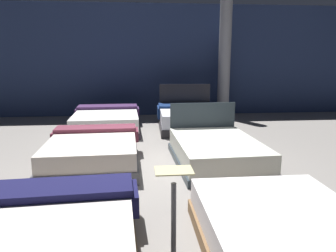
{
  "coord_description": "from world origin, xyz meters",
  "views": [
    {
      "loc": [
        -0.25,
        -5.08,
        1.8
      ],
      "look_at": [
        0.27,
        0.38,
        0.63
      ],
      "focal_mm": 33.6,
      "sensor_mm": 36.0,
      "label": 1
    }
  ],
  "objects_px": {
    "bed_0": "(49,246)",
    "bed_5": "(189,118)",
    "bed_4": "(107,121)",
    "support_pillar": "(224,61)",
    "bed_1": "(287,238)",
    "bed_2": "(93,152)",
    "bed_3": "(216,151)",
    "price_sign": "(174,245)"
  },
  "relations": [
    {
      "from": "bed_2",
      "to": "bed_3",
      "type": "relative_size",
      "value": 0.91
    },
    {
      "from": "bed_0",
      "to": "bed_4",
      "type": "bearing_deg",
      "value": 86.93
    },
    {
      "from": "bed_2",
      "to": "price_sign",
      "type": "bearing_deg",
      "value": -73.13
    },
    {
      "from": "bed_5",
      "to": "bed_2",
      "type": "bearing_deg",
      "value": -125.44
    },
    {
      "from": "bed_1",
      "to": "bed_3",
      "type": "bearing_deg",
      "value": 89.51
    },
    {
      "from": "bed_2",
      "to": "price_sign",
      "type": "height_order",
      "value": "price_sign"
    },
    {
      "from": "bed_4",
      "to": "support_pillar",
      "type": "height_order",
      "value": "support_pillar"
    },
    {
      "from": "bed_5",
      "to": "bed_0",
      "type": "bearing_deg",
      "value": -109.2
    },
    {
      "from": "bed_1",
      "to": "bed_4",
      "type": "relative_size",
      "value": 0.91
    },
    {
      "from": "price_sign",
      "to": "support_pillar",
      "type": "distance_m",
      "value": 7.96
    },
    {
      "from": "bed_4",
      "to": "price_sign",
      "type": "bearing_deg",
      "value": -81.76
    },
    {
      "from": "bed_2",
      "to": "bed_3",
      "type": "distance_m",
      "value": 2.13
    },
    {
      "from": "bed_2",
      "to": "support_pillar",
      "type": "relative_size",
      "value": 0.56
    },
    {
      "from": "bed_4",
      "to": "support_pillar",
      "type": "bearing_deg",
      "value": 22.66
    },
    {
      "from": "price_sign",
      "to": "bed_5",
      "type": "bearing_deg",
      "value": 79.77
    },
    {
      "from": "bed_0",
      "to": "bed_5",
      "type": "xyz_separation_m",
      "value": [
        2.1,
        5.52,
        0.05
      ]
    },
    {
      "from": "bed_0",
      "to": "bed_5",
      "type": "bearing_deg",
      "value": 65.76
    },
    {
      "from": "bed_2",
      "to": "support_pillar",
      "type": "distance_m",
      "value": 5.77
    },
    {
      "from": "bed_1",
      "to": "bed_2",
      "type": "distance_m",
      "value": 3.51
    },
    {
      "from": "support_pillar",
      "to": "bed_0",
      "type": "bearing_deg",
      "value": -115.86
    },
    {
      "from": "bed_3",
      "to": "bed_5",
      "type": "relative_size",
      "value": 1.06
    },
    {
      "from": "bed_4",
      "to": "support_pillar",
      "type": "relative_size",
      "value": 0.63
    },
    {
      "from": "bed_0",
      "to": "price_sign",
      "type": "height_order",
      "value": "price_sign"
    },
    {
      "from": "price_sign",
      "to": "support_pillar",
      "type": "xyz_separation_m",
      "value": [
        2.41,
        7.46,
        1.36
      ]
    },
    {
      "from": "bed_5",
      "to": "price_sign",
      "type": "bearing_deg",
      "value": -98.57
    },
    {
      "from": "bed_1",
      "to": "bed_5",
      "type": "bearing_deg",
      "value": 89.98
    },
    {
      "from": "bed_3",
      "to": "support_pillar",
      "type": "height_order",
      "value": "support_pillar"
    },
    {
      "from": "bed_2",
      "to": "bed_3",
      "type": "bearing_deg",
      "value": -3.13
    },
    {
      "from": "support_pillar",
      "to": "bed_3",
      "type": "bearing_deg",
      "value": -106.57
    },
    {
      "from": "bed_1",
      "to": "support_pillar",
      "type": "relative_size",
      "value": 0.58
    },
    {
      "from": "bed_3",
      "to": "bed_4",
      "type": "height_order",
      "value": "bed_3"
    },
    {
      "from": "bed_1",
      "to": "price_sign",
      "type": "distance_m",
      "value": 1.13
    },
    {
      "from": "price_sign",
      "to": "bed_0",
      "type": "bearing_deg",
      "value": 161.77
    },
    {
      "from": "bed_1",
      "to": "bed_3",
      "type": "relative_size",
      "value": 0.94
    },
    {
      "from": "bed_5",
      "to": "bed_3",
      "type": "bearing_deg",
      "value": -87.71
    },
    {
      "from": "bed_3",
      "to": "bed_4",
      "type": "relative_size",
      "value": 0.97
    },
    {
      "from": "bed_0",
      "to": "bed_3",
      "type": "height_order",
      "value": "bed_3"
    },
    {
      "from": "bed_5",
      "to": "bed_1",
      "type": "bearing_deg",
      "value": -88.17
    },
    {
      "from": "bed_3",
      "to": "price_sign",
      "type": "xyz_separation_m",
      "value": [
        -1.09,
        -3.04,
        0.16
      ]
    },
    {
      "from": "bed_0",
      "to": "support_pillar",
      "type": "relative_size",
      "value": 0.6
    },
    {
      "from": "bed_1",
      "to": "price_sign",
      "type": "bearing_deg",
      "value": -165.02
    },
    {
      "from": "bed_0",
      "to": "support_pillar",
      "type": "height_order",
      "value": "support_pillar"
    }
  ]
}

